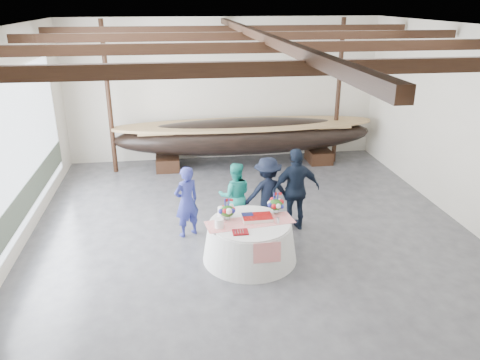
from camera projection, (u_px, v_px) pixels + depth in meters
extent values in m
cube|color=#3D3D42|center=(255.00, 242.00, 10.33)|extent=(10.00, 12.00, 0.01)
cube|color=silver|center=(224.00, 90.00, 15.05)|extent=(10.00, 0.02, 4.50)
cube|color=silver|center=(380.00, 347.00, 3.98)|extent=(10.00, 0.02, 4.50)
cube|color=white|center=(258.00, 28.00, 8.69)|extent=(10.00, 12.00, 0.01)
cube|color=black|center=(310.00, 68.00, 5.56)|extent=(9.80, 0.12, 0.18)
cube|color=black|center=(268.00, 47.00, 7.86)|extent=(9.80, 0.12, 0.18)
cube|color=black|center=(245.00, 36.00, 10.17)|extent=(9.80, 0.12, 0.18)
cube|color=black|center=(231.00, 29.00, 12.47)|extent=(9.80, 0.12, 0.18)
cube|color=black|center=(258.00, 35.00, 8.74)|extent=(0.15, 11.76, 0.15)
cylinder|color=black|center=(109.00, 99.00, 13.69)|extent=(0.14, 0.14, 4.50)
cylinder|color=black|center=(338.00, 93.00, 14.62)|extent=(0.14, 0.14, 4.50)
cube|color=silver|center=(17.00, 151.00, 9.87)|extent=(0.02, 7.00, 3.20)
cube|color=#596654|center=(26.00, 199.00, 10.27)|extent=(0.02, 7.00, 0.60)
cube|color=black|center=(168.00, 163.00, 14.65)|extent=(0.71, 0.92, 0.41)
cube|color=black|center=(319.00, 156.00, 15.30)|extent=(0.71, 0.92, 0.41)
ellipsoid|color=black|center=(245.00, 136.00, 14.69)|extent=(8.16, 1.63, 1.12)
cube|color=#9E7A4C|center=(245.00, 127.00, 14.58)|extent=(6.53, 1.07, 0.06)
cone|color=silver|center=(250.00, 241.00, 9.53)|extent=(1.93, 1.93, 0.80)
cylinder|color=silver|center=(250.00, 223.00, 9.39)|extent=(1.63, 1.63, 0.04)
cube|color=red|center=(250.00, 222.00, 9.38)|extent=(1.84, 0.78, 0.01)
cube|color=white|center=(257.00, 218.00, 9.48)|extent=(0.60, 0.40, 0.07)
cylinder|color=white|center=(219.00, 223.00, 9.12)|extent=(0.18, 0.18, 0.19)
cylinder|color=white|center=(222.00, 212.00, 9.56)|extent=(0.18, 0.18, 0.22)
cube|color=#6A0D09|center=(240.00, 232.00, 8.95)|extent=(0.30, 0.24, 0.03)
cone|color=silver|center=(278.00, 220.00, 9.32)|extent=(0.09, 0.09, 0.12)
imported|color=navy|center=(187.00, 202.00, 10.34)|extent=(0.71, 0.63, 1.64)
imported|color=teal|center=(235.00, 196.00, 10.74)|extent=(0.81, 0.65, 1.58)
imported|color=black|center=(268.00, 193.00, 10.68)|extent=(1.17, 0.74, 1.72)
imported|color=black|center=(296.00, 190.00, 10.58)|extent=(1.19, 0.61, 1.95)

